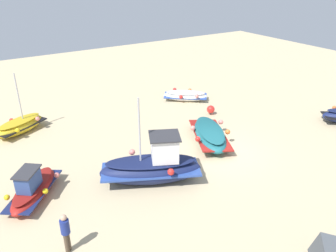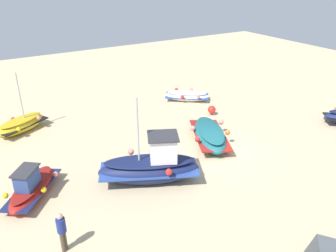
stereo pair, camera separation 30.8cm
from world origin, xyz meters
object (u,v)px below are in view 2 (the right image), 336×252
Objects in this scene: mooring_buoy_0 at (212,110)px; fishing_boat_2 at (151,166)px; person_walking at (62,230)px; fishing_boat_4 at (210,135)px; fishing_boat_3 at (187,96)px; fishing_boat_1 at (32,187)px; fishing_boat_0 at (22,124)px.

fishing_boat_2 is at bearing 33.08° from mooring_buoy_0.
fishing_boat_4 is at bearing -116.79° from person_walking.
fishing_boat_3 is 6.80m from fishing_boat_4.
person_walking is (-0.29, 3.85, 0.45)m from fishing_boat_1.
fishing_boat_1 is at bearing -64.37° from fishing_boat_4.
fishing_boat_1 is at bearing 54.56° from fishing_boat_0.
fishing_boat_4 is at bearing 112.69° from fishing_boat_0.
fishing_boat_1 is 9.79m from fishing_boat_4.
fishing_boat_2 is 8.76m from mooring_buoy_0.
fishing_boat_4 is at bearing 45.29° from fishing_boat_2.
fishing_boat_0 is 1.07× the size of fishing_boat_1.
person_walking is at bearing 43.31° from fishing_boat_1.
person_walking is at bearing -101.88° from fishing_boat_3.
fishing_boat_3 is 5.15× the size of mooring_buoy_0.
person_walking reaches higher than fishing_boat_3.
fishing_boat_3 is at bearing 155.65° from fishing_boat_1.
mooring_buoy_0 is (-7.33, -4.78, -0.41)m from fishing_boat_2.
mooring_buoy_0 is at bearing 131.88° from fishing_boat_0.
fishing_boat_2 is (-4.18, 8.83, 0.34)m from fishing_boat_0.
fishing_boat_0 reaches higher than person_walking.
fishing_boat_0 is 1.09× the size of fishing_boat_3.
fishing_boat_2 reaches higher than mooring_buoy_0.
fishing_boat_0 is 11.44m from fishing_boat_4.
fishing_boat_2 is 1.10× the size of fishing_boat_4.
person_walking reaches higher than fishing_boat_4.
fishing_boat_0 is at bearing -19.42° from mooring_buoy_0.
fishing_boat_0 is at bearing -103.11° from fishing_boat_4.
fishing_boat_3 is 15.85m from person_walking.
fishing_boat_0 is 5.61× the size of mooring_buoy_0.
fishing_boat_0 is at bearing -51.87° from person_walking.
fishing_boat_3 is (-12.47, -6.27, -0.11)m from fishing_boat_1.
person_walking is at bearing 29.98° from mooring_buoy_0.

